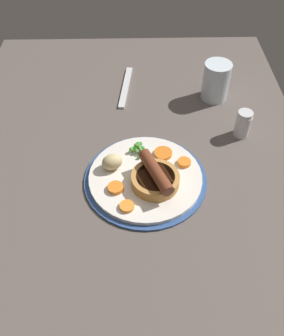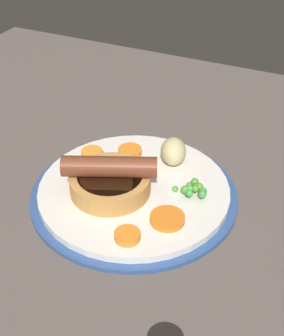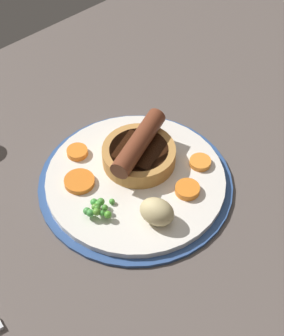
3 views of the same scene
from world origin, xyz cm
name	(u,v)px [view 3 (image 3 of 3)]	position (x,y,z in cm)	size (l,w,h in cm)	color
dining_table	(125,222)	(0.00, 0.00, 1.50)	(110.00, 80.00, 3.00)	#564C47
dinner_plate	(135,182)	(4.28, 2.89, 3.57)	(25.59, 25.59, 1.40)	#2D4C84
sausage_pudding	(139,152)	(6.52, 4.79, 6.19)	(11.26, 9.75, 4.88)	#BC8442
pea_pile	(97,208)	(-3.02, 1.51, 5.49)	(4.40, 3.16, 1.79)	#48952E
potato_chunk_0	(157,212)	(1.86, -3.98, 6.10)	(4.38, 3.31, 3.41)	#CCB77F
carrot_slice_0	(77,152)	(1.08, 11.22, 4.81)	(2.84, 2.84, 0.82)	orange
carrot_slice_1	(187,189)	(7.79, -3.19, 4.85)	(3.17, 3.17, 0.90)	orange
carrot_slice_3	(79,181)	(-1.78, 6.90, 4.75)	(3.96, 3.96, 0.71)	orange
carrot_slice_4	(200,162)	(12.35, -0.90, 4.76)	(2.88, 2.88, 0.73)	orange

